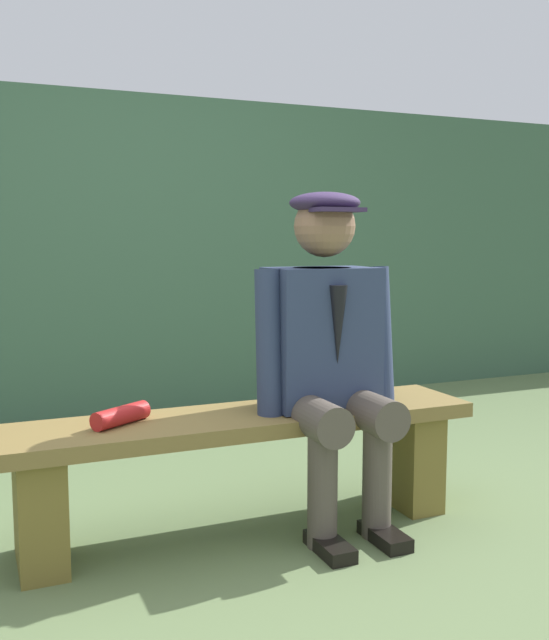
{
  "coord_description": "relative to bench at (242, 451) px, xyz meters",
  "views": [
    {
      "loc": [
        0.93,
        2.48,
        1.12
      ],
      "look_at": [
        -0.13,
        0.0,
        0.81
      ],
      "focal_mm": 40.27,
      "sensor_mm": 36.0,
      "label": 1
    }
  ],
  "objects": [
    {
      "name": "bench",
      "position": [
        0.0,
        0.0,
        0.0
      ],
      "size": [
        1.83,
        0.4,
        0.46
      ],
      "color": "olive",
      "rests_on": "ground"
    },
    {
      "name": "rolled_magazine",
      "position": [
        0.45,
        -0.02,
        0.18
      ],
      "size": [
        0.23,
        0.18,
        0.07
      ],
      "primitive_type": "cylinder",
      "rotation": [
        0.0,
        1.57,
        0.58
      ],
      "color": "#B21E1E",
      "rests_on": "bench"
    },
    {
      "name": "seated_man",
      "position": [
        -0.33,
        0.05,
        0.4
      ],
      "size": [
        0.58,
        0.56,
        1.29
      ],
      "color": "navy",
      "rests_on": "ground"
    },
    {
      "name": "ground_plane",
      "position": [
        0.0,
        0.0,
        -0.32
      ],
      "size": [
        30.0,
        30.0,
        0.0
      ],
      "primitive_type": "plane",
      "color": "#617649"
    },
    {
      "name": "stadium_wall",
      "position": [
        0.0,
        -2.17,
        0.69
      ],
      "size": [
        12.0,
        0.24,
        2.02
      ],
      "primitive_type": "cube",
      "color": "#3A5B45",
      "rests_on": "ground"
    }
  ]
}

